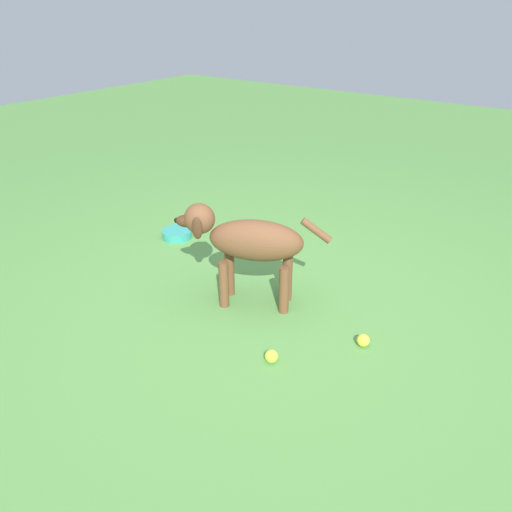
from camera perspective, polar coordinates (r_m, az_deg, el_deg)
name	(u,v)px	position (r m, az deg, el deg)	size (l,w,h in m)	color
ground	(264,322)	(2.79, 0.86, -7.42)	(14.00, 14.00, 0.00)	#548C42
dog	(247,241)	(2.77, -1.04, 1.68)	(0.81, 0.44, 0.59)	brown
tennis_ball_0	(363,340)	(2.65, 12.02, -9.31)	(0.07, 0.07, 0.07)	yellow
tennis_ball_1	(283,244)	(3.56, 3.07, 1.37)	(0.07, 0.07, 0.07)	#C7D23E
tennis_ball_2	(271,356)	(2.50, 1.75, -11.26)	(0.07, 0.07, 0.07)	#BFE437
water_bowl	(177,234)	(3.76, -8.91, 2.50)	(0.22, 0.22, 0.06)	teal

